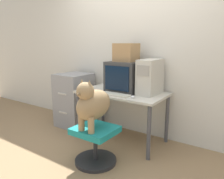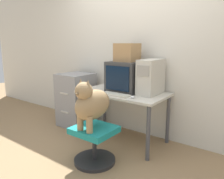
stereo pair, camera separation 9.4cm
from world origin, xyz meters
name	(u,v)px [view 2 (the right image)]	position (x,y,z in m)	size (l,w,h in m)	color
ground_plane	(108,148)	(0.00, 0.00, 0.00)	(12.00, 12.00, 0.00)	#937551
wall_back	(139,49)	(0.00, 0.76, 1.30)	(8.00, 0.05, 2.60)	silver
desk	(123,98)	(0.00, 0.35, 0.63)	(1.22, 0.69, 0.72)	beige
crt_monitor	(127,76)	(0.00, 0.44, 0.93)	(0.45, 0.48, 0.42)	#383838
pc_tower	(151,77)	(0.36, 0.46, 0.95)	(0.22, 0.45, 0.46)	beige
keyboard	(115,94)	(0.04, 0.11, 0.73)	(0.40, 0.14, 0.03)	beige
computer_mouse	(133,97)	(0.30, 0.12, 0.73)	(0.06, 0.04, 0.03)	silver
office_chair	(94,143)	(0.07, -0.36, 0.24)	(0.49, 0.49, 0.44)	#262628
dog	(91,103)	(0.07, -0.40, 0.73)	(0.25, 0.53, 0.58)	#9E7F56
filing_cabinet	(76,100)	(-0.98, 0.39, 0.44)	(0.50, 0.53, 0.89)	gray
cardboard_box	(127,52)	(0.00, 0.45, 1.26)	(0.29, 0.28, 0.25)	#A87F51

